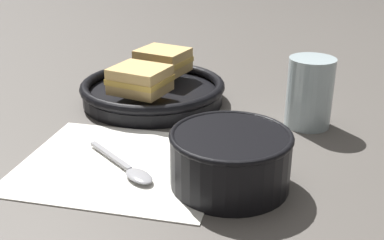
# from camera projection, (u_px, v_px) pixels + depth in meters

# --- Properties ---
(ground_plane) EXTENTS (4.00, 4.00, 0.00)m
(ground_plane) POSITION_uv_depth(u_px,v_px,m) (164.00, 153.00, 0.73)
(ground_plane) COLOR #56514C
(napkin) EXTENTS (0.31, 0.27, 0.00)m
(napkin) POSITION_uv_depth(u_px,v_px,m) (121.00, 164.00, 0.70)
(napkin) COLOR white
(napkin) RESTS_ON ground_plane
(soup_bowl) EXTENTS (0.16, 0.16, 0.08)m
(soup_bowl) POSITION_uv_depth(u_px,v_px,m) (230.00, 156.00, 0.63)
(soup_bowl) COLOR black
(soup_bowl) RESTS_ON ground_plane
(spoon) EXTENTS (0.14, 0.10, 0.01)m
(spoon) POSITION_uv_depth(u_px,v_px,m) (131.00, 170.00, 0.67)
(spoon) COLOR #9E9EA3
(spoon) RESTS_ON napkin
(skillet) EXTENTS (0.28, 0.28, 0.04)m
(skillet) POSITION_uv_depth(u_px,v_px,m) (153.00, 91.00, 0.93)
(skillet) COLOR black
(skillet) RESTS_ON ground_plane
(sandwich_near_left) EXTENTS (0.11, 0.10, 0.05)m
(sandwich_near_left) POSITION_uv_depth(u_px,v_px,m) (163.00, 60.00, 0.97)
(sandwich_near_left) COLOR #DBB26B
(sandwich_near_left) RESTS_ON skillet
(sandwich_near_right) EXTENTS (0.11, 0.10, 0.05)m
(sandwich_near_right) POSITION_uv_depth(u_px,v_px,m) (140.00, 80.00, 0.85)
(sandwich_near_right) COLOR #DBB26B
(sandwich_near_right) RESTS_ON skillet
(drinking_glass) EXTENTS (0.08, 0.08, 0.12)m
(drinking_glass) POSITION_uv_depth(u_px,v_px,m) (310.00, 92.00, 0.81)
(drinking_glass) COLOR silver
(drinking_glass) RESTS_ON ground_plane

